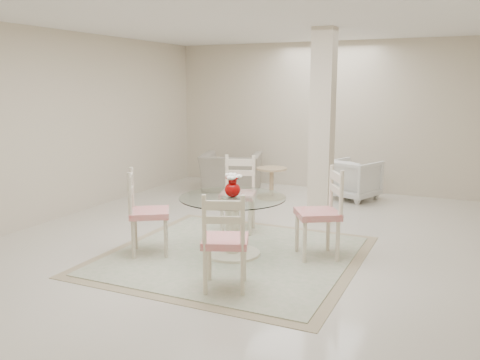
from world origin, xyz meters
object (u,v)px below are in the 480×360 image
at_px(column, 322,126).
at_px(armchair_white, 354,179).
at_px(dining_chair_west, 143,206).
at_px(side_table, 272,184).
at_px(red_vase, 233,185).
at_px(dining_table, 233,226).
at_px(dining_chair_south, 225,235).
at_px(recliner_taupe, 231,172).
at_px(dining_chair_north, 239,188).
at_px(dining_chair_east, 324,206).

relative_size(column, armchair_white, 3.61).
xyz_separation_m(column, dining_chair_west, (-1.40, -2.37, -0.78)).
distance_m(dining_chair_west, side_table, 3.36).
relative_size(column, red_vase, 9.96).
bearing_deg(side_table, dining_table, -77.30).
relative_size(red_vase, armchair_white, 0.36).
relative_size(column, dining_chair_south, 2.55).
height_order(dining_chair_west, recliner_taupe, dining_chair_west).
xyz_separation_m(red_vase, armchair_white, (0.61, 3.52, -0.48)).
height_order(dining_chair_north, armchair_white, dining_chair_north).
bearing_deg(dining_chair_north, dining_table, -85.33).
xyz_separation_m(column, side_table, (-1.12, 0.96, -1.10)).
xyz_separation_m(red_vase, recliner_taupe, (-1.59, 3.29, -0.48)).
xyz_separation_m(dining_chair_north, dining_chair_west, (-0.58, -1.34, -0.01)).
distance_m(dining_chair_north, dining_chair_south, 2.04).
distance_m(red_vase, side_table, 3.08).
distance_m(dining_chair_west, armchair_white, 4.21).
bearing_deg(dining_chair_north, dining_chair_east, -39.77).
height_order(dining_chair_east, armchair_white, dining_chair_east).
relative_size(dining_chair_east, dining_chair_north, 1.02).
xyz_separation_m(dining_table, dining_chair_east, (0.95, 0.38, 0.24)).
distance_m(column, dining_table, 2.28).
height_order(dining_chair_south, side_table, dining_chair_south).
bearing_deg(red_vase, dining_chair_east, 21.91).
xyz_separation_m(dining_chair_east, dining_chair_west, (-1.89, -0.76, -0.02)).
xyz_separation_m(dining_table, side_table, (-0.67, 2.95, -0.10)).
relative_size(dining_table, dining_chair_north, 1.08).
xyz_separation_m(dining_chair_north, recliner_taupe, (-1.23, 2.34, -0.24)).
distance_m(dining_table, dining_chair_north, 1.05).
xyz_separation_m(column, armchair_white, (0.16, 1.53, -1.01)).
distance_m(dining_table, recliner_taupe, 3.66).
bearing_deg(dining_chair_north, recliner_taupe, 101.58).
distance_m(red_vase, dining_chair_west, 1.05).
bearing_deg(dining_table, armchair_white, 80.10).
bearing_deg(dining_chair_east, dining_chair_south, -54.83).
bearing_deg(dining_chair_east, dining_table, -99.39).
bearing_deg(dining_chair_north, red_vase, -85.29).
bearing_deg(dining_chair_east, recliner_taupe, -170.17).
xyz_separation_m(red_vase, dining_chair_west, (-0.95, -0.38, -0.25)).
xyz_separation_m(dining_chair_south, recliner_taupe, (-1.96, 4.24, -0.22)).
bearing_deg(column, dining_table, -102.94).
height_order(dining_chair_north, dining_chair_south, dining_chair_north).
height_order(dining_table, dining_chair_north, dining_chair_north).
relative_size(dining_chair_east, armchair_white, 1.51).
xyz_separation_m(dining_table, red_vase, (0.00, -0.00, 0.47)).
distance_m(dining_chair_south, recliner_taupe, 4.68).
bearing_deg(dining_chair_south, dining_chair_north, -90.63).
xyz_separation_m(dining_chair_south, armchair_white, (0.25, 4.47, -0.22)).
relative_size(dining_chair_west, armchair_white, 1.46).
bearing_deg(red_vase, armchair_white, 80.12).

